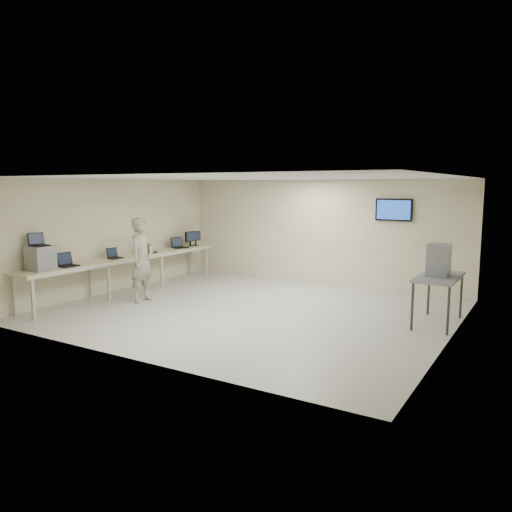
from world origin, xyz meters
The scene contains 13 objects.
room centered at (0.03, 0.06, 1.41)m, with size 8.01×7.01×2.81m.
workbench centered at (-3.59, 0.00, 0.83)m, with size 0.76×6.00×0.90m.
equipment_box centered at (-3.65, -2.37, 1.15)m, with size 0.42×0.48×0.50m, color gray.
laptop_on_box centered at (-3.70, -2.37, 1.47)m, with size 0.36×0.40×0.27m.
laptop_0 centered at (-3.61, -1.77, 0.98)m, with size 0.33×0.39×0.30m.
laptop_1 centered at (-3.65, -0.39, 0.97)m, with size 0.29×0.34×0.25m.
laptop_2 centered at (-3.66, 0.81, 0.97)m, with size 0.34×0.39×0.28m.
laptop_3 centered at (-3.61, 1.99, 0.98)m, with size 0.40×0.44×0.30m.
monitor_near centered at (-3.60, 2.50, 1.16)m, with size 0.19×0.43×0.43m.
monitor_far centered at (-3.60, 2.75, 1.14)m, with size 0.18×0.41×0.40m.
soldier centered at (-2.59, -0.53, 0.96)m, with size 0.70×0.46×1.93m, color #777A59.
side_table centered at (3.60, 0.97, 0.86)m, with size 0.73×1.56×0.93m.
storage_bins centered at (3.58, 0.97, 1.24)m, with size 0.39×0.43×0.61m.
Camera 1 is at (5.42, -8.81, 2.63)m, focal length 35.00 mm.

